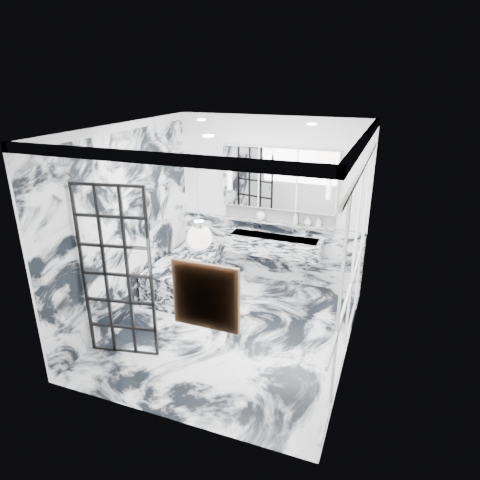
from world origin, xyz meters
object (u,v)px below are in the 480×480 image
at_px(mirror_cabinet, 279,179).
at_px(bathtub, 186,273).
at_px(trough_sink, 274,245).
at_px(crittall_door, 117,275).

relative_size(mirror_cabinet, bathtub, 1.15).
height_order(mirror_cabinet, bathtub, mirror_cabinet).
bearing_deg(mirror_cabinet, trough_sink, -90.00).
bearing_deg(trough_sink, crittall_door, -116.51).
xyz_separation_m(mirror_cabinet, bathtub, (-1.32, -0.83, -1.54)).
height_order(crittall_door, trough_sink, crittall_door).
relative_size(trough_sink, mirror_cabinet, 0.84).
xyz_separation_m(crittall_door, trough_sink, (1.26, 2.52, -0.39)).
height_order(crittall_door, bathtub, crittall_door).
distance_m(trough_sink, bathtub, 1.55).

